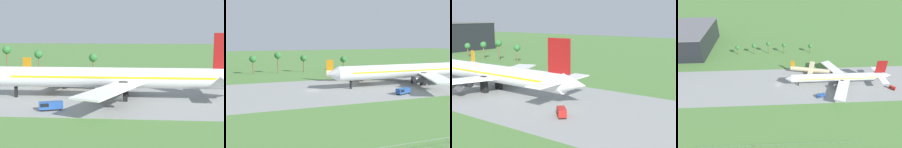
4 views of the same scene
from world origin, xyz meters
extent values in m
plane|color=#517F3D|center=(0.00, 0.00, 0.00)|extent=(600.00, 600.00, 0.00)
cube|color=gray|center=(0.00, 0.00, 0.01)|extent=(320.00, 44.00, 0.02)
cylinder|color=white|center=(42.02, -0.95, 5.95)|extent=(65.14, 5.60, 5.60)
cone|color=white|center=(7.21, -0.95, 5.95)|extent=(4.48, 5.49, 5.49)
cube|color=yellow|center=(42.02, -0.95, 6.37)|extent=(55.37, 5.71, 0.56)
cube|color=white|center=(42.95, -13.85, 4.97)|extent=(16.42, 26.66, 0.44)
cube|color=white|center=(42.95, 11.96, 4.97)|extent=(16.42, 26.66, 0.44)
cylinder|color=#4C4C51|center=(40.83, -7.67, 3.31)|extent=(5.04, 2.52, 2.52)
cylinder|color=#4C4C51|center=(43.09, -13.27, 3.31)|extent=(5.04, 2.52, 2.52)
cylinder|color=#4C4C51|center=(40.83, 5.77, 3.31)|extent=(5.04, 2.52, 2.52)
cylinder|color=#4C4C51|center=(43.09, 11.37, 3.31)|extent=(5.04, 2.52, 2.52)
cube|color=black|center=(14.66, -0.95, 2.69)|extent=(0.70, 0.90, 5.39)
cube|color=black|center=(45.28, -4.03, 2.69)|extent=(2.40, 1.20, 5.39)
cube|color=black|center=(45.28, 2.13, 2.69)|extent=(2.40, 1.20, 5.39)
cylinder|color=beige|center=(25.65, 14.40, 3.21)|extent=(31.62, 10.91, 3.38)
cube|color=orange|center=(11.79, 17.83, 7.27)|extent=(3.01, 0.96, 4.74)
cube|color=beige|center=(25.65, 14.40, 2.88)|extent=(10.80, 28.70, 0.24)
cube|color=black|center=(25.65, 14.40, 1.61)|extent=(1.90, 3.24, 3.21)
cube|color=black|center=(28.49, -15.35, 0.20)|extent=(5.14, 3.30, 0.40)
cube|color=#234C99|center=(28.49, -15.35, 1.26)|extent=(6.01, 3.77, 1.73)
cube|color=black|center=(27.02, -15.87, 1.52)|extent=(2.55, 2.58, 0.90)
cylinder|color=gray|center=(8.00, -55.00, 1.05)|extent=(0.10, 0.10, 2.10)
cylinder|color=gray|center=(12.00, -55.00, 1.05)|extent=(0.10, 0.10, 2.10)
cylinder|color=gray|center=(0.00, -55.00, 2.06)|extent=(80.00, 0.06, 0.06)
cylinder|color=brown|center=(29.76, 50.84, 3.03)|extent=(0.56, 0.56, 6.07)
sphere|color=#337538|center=(29.76, 50.84, 6.67)|extent=(3.60, 3.60, 3.60)
cylinder|color=brown|center=(-8.22, 50.84, 4.59)|extent=(0.56, 0.56, 9.18)
sphere|color=#337538|center=(-8.22, 50.84, 9.78)|extent=(3.60, 3.60, 3.60)
cylinder|color=brown|center=(-21.16, 50.84, 3.80)|extent=(0.56, 0.56, 7.60)
sphere|color=#337538|center=(-21.16, 50.84, 8.20)|extent=(3.60, 3.60, 3.60)
cylinder|color=brown|center=(5.93, 50.84, 3.68)|extent=(0.56, 0.56, 7.37)
sphere|color=#337538|center=(5.93, 50.84, 7.97)|extent=(3.60, 3.60, 3.60)
camera|label=1|loc=(49.56, -94.17, 20.06)|focal=55.00mm
camera|label=2|loc=(-19.38, -88.61, 19.48)|focal=40.00mm
camera|label=3|loc=(123.08, -67.19, 23.63)|focal=50.00mm
camera|label=4|loc=(1.78, -129.51, 90.82)|focal=35.00mm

